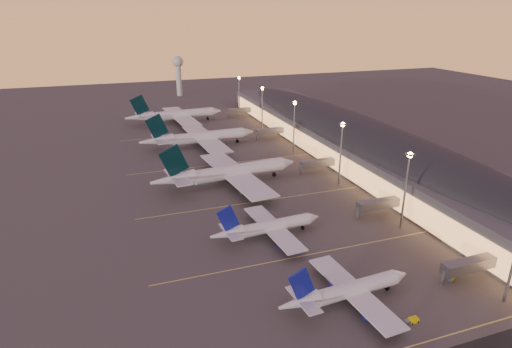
# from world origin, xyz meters

# --- Properties ---
(ground) EXTENTS (700.00, 700.00, 0.00)m
(ground) POSITION_xyz_m (0.00, 0.00, 0.00)
(ground) COLOR #3C3A38
(airliner_narrow_south) EXTENTS (36.03, 32.23, 12.87)m
(airliner_narrow_south) POSITION_xyz_m (-0.71, -27.63, 3.33)
(airliner_narrow_south) COLOR silver
(airliner_narrow_south) RESTS_ON ground
(airliner_narrow_north) EXTENTS (36.77, 32.90, 13.13)m
(airliner_narrow_north) POSITION_xyz_m (-7.12, 8.88, 3.39)
(airliner_narrow_north) COLOR silver
(airliner_narrow_north) RESTS_ON ground
(airliner_wide_near) EXTENTS (61.94, 56.75, 19.81)m
(airliner_wide_near) POSITION_xyz_m (-6.77, 54.91, 5.10)
(airliner_wide_near) COLOR silver
(airliner_wide_near) RESTS_ON ground
(airliner_wide_mid) EXTENTS (60.87, 55.53, 19.48)m
(airliner_wide_mid) POSITION_xyz_m (-6.26, 109.93, 5.01)
(airliner_wide_mid) COLOR silver
(airliner_wide_mid) RESTS_ON ground
(airliner_wide_far) EXTENTS (61.54, 56.25, 19.68)m
(airliner_wide_far) POSITION_xyz_m (-9.33, 165.80, 5.07)
(airliner_wide_far) COLOR silver
(airliner_wide_far) RESTS_ON ground
(terminal_building) EXTENTS (56.35, 255.00, 17.46)m
(terminal_building) POSITION_xyz_m (61.84, 72.47, 8.78)
(terminal_building) COLOR #47484C
(terminal_building) RESTS_ON ground
(light_masts) EXTENTS (2.20, 217.20, 25.90)m
(light_masts) POSITION_xyz_m (36.00, 65.00, 17.55)
(light_masts) COLOR gray
(light_masts) RESTS_ON ground
(radar_tower) EXTENTS (9.00, 9.00, 32.50)m
(radar_tower) POSITION_xyz_m (10.00, 260.00, 21.87)
(radar_tower) COLOR silver
(radar_tower) RESTS_ON ground
(lane_markings) EXTENTS (90.00, 180.36, 0.00)m
(lane_markings) POSITION_xyz_m (0.00, 40.00, 0.01)
(lane_markings) COLOR #D8C659
(lane_markings) RESTS_ON ground
(baggage_tug_a) EXTENTS (3.45, 1.61, 1.01)m
(baggage_tug_a) POSITION_xyz_m (9.74, -38.85, 0.46)
(baggage_tug_a) COLOR #EAD603
(baggage_tug_a) RESTS_ON ground
(baggage_tug_b) EXTENTS (3.63, 2.95, 1.03)m
(baggage_tug_b) POSITION_xyz_m (30.82, -28.28, 0.47)
(baggage_tug_b) COLOR #EAD603
(baggage_tug_b) RESTS_ON ground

